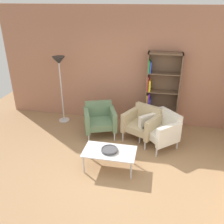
% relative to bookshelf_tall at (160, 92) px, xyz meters
% --- Properties ---
extents(ground_plane, '(8.32, 8.32, 0.00)m').
position_rel_bookshelf_tall_xyz_m(ground_plane, '(-0.96, -2.26, -0.92)').
color(ground_plane, '#9E7751').
extents(brick_back_panel, '(6.40, 0.12, 2.90)m').
position_rel_bookshelf_tall_xyz_m(brick_back_panel, '(-0.96, 0.20, 0.53)').
color(brick_back_panel, '#A87056').
rests_on(brick_back_panel, ground_plane).
extents(bookshelf_tall, '(0.80, 0.30, 1.90)m').
position_rel_bookshelf_tall_xyz_m(bookshelf_tall, '(0.00, 0.00, 0.00)').
color(bookshelf_tall, brown).
rests_on(bookshelf_tall, ground_plane).
extents(coffee_table_low, '(1.00, 0.56, 0.40)m').
position_rel_bookshelf_tall_xyz_m(coffee_table_low, '(-0.84, -1.99, -0.55)').
color(coffee_table_low, silver).
rests_on(coffee_table_low, ground_plane).
extents(decorative_bowl, '(0.32, 0.32, 0.05)m').
position_rel_bookshelf_tall_xyz_m(decorative_bowl, '(-0.84, -1.99, -0.49)').
color(decorative_bowl, '#4C4C51').
rests_on(decorative_bowl, coffee_table_low).
extents(armchair_corner_red, '(0.90, 0.86, 0.78)m').
position_rel_bookshelf_tall_xyz_m(armchair_corner_red, '(-1.35, -0.74, -0.51)').
color(armchair_corner_red, slate).
rests_on(armchair_corner_red, ground_plane).
extents(armchair_near_window, '(0.92, 0.90, 0.78)m').
position_rel_bookshelf_tall_xyz_m(armchair_near_window, '(-0.32, -0.75, -0.51)').
color(armchair_near_window, '#C6B289').
rests_on(armchair_near_window, ground_plane).
extents(armchair_spare_guest, '(0.95, 0.95, 0.78)m').
position_rel_bookshelf_tall_xyz_m(armchair_spare_guest, '(0.11, -0.94, -0.51)').
color(armchair_spare_guest, white).
rests_on(armchair_spare_guest, ground_plane).
extents(floor_lamp_torchiere, '(0.32, 0.32, 1.74)m').
position_rel_bookshelf_tall_xyz_m(floor_lamp_torchiere, '(-2.48, -0.24, 0.53)').
color(floor_lamp_torchiere, silver).
rests_on(floor_lamp_torchiere, ground_plane).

